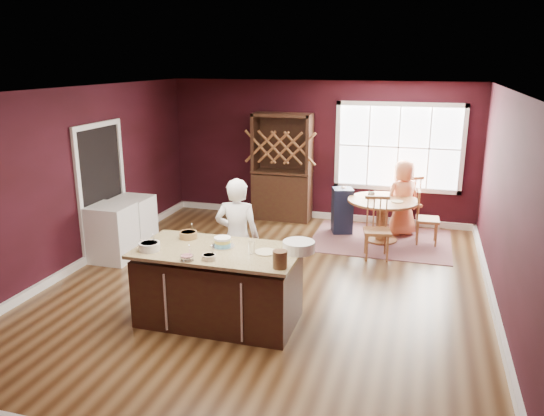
% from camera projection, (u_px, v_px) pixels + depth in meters
% --- Properties ---
extents(room_shell, '(7.00, 7.00, 7.00)m').
position_uv_depth(room_shell, '(268.00, 193.00, 7.10)').
color(room_shell, brown).
rests_on(room_shell, ground).
extents(window, '(2.36, 0.10, 1.66)m').
position_uv_depth(window, '(398.00, 147.00, 9.86)').
color(window, white).
rests_on(window, room_shell).
extents(doorway, '(0.08, 1.26, 2.13)m').
position_uv_depth(doorway, '(102.00, 191.00, 8.54)').
color(doorway, white).
rests_on(doorway, room_shell).
extents(kitchen_island, '(1.94, 1.02, 0.92)m').
position_uv_depth(kitchen_island, '(219.00, 287.00, 6.37)').
color(kitchen_island, '#351814').
rests_on(kitchen_island, ground).
extents(dining_table, '(1.21, 1.21, 0.75)m').
position_uv_depth(dining_table, '(382.00, 212.00, 9.18)').
color(dining_table, brown).
rests_on(dining_table, ground).
extents(baker, '(0.63, 0.46, 1.62)m').
position_uv_depth(baker, '(237.00, 238.00, 6.99)').
color(baker, white).
rests_on(baker, ground).
extents(layer_cake, '(0.28, 0.28, 0.11)m').
position_uv_depth(layer_cake, '(223.00, 242.00, 6.32)').
color(layer_cake, white).
rests_on(layer_cake, kitchen_island).
extents(bowl_blue, '(0.25, 0.25, 0.09)m').
position_uv_depth(bowl_blue, '(150.00, 246.00, 6.20)').
color(bowl_blue, white).
rests_on(bowl_blue, kitchen_island).
extents(bowl_yellow, '(0.22, 0.22, 0.08)m').
position_uv_depth(bowl_yellow, '(188.00, 235.00, 6.62)').
color(bowl_yellow, olive).
rests_on(bowl_yellow, kitchen_island).
extents(bowl_pink, '(0.16, 0.16, 0.06)m').
position_uv_depth(bowl_pink, '(187.00, 258.00, 5.89)').
color(bowl_pink, silver).
rests_on(bowl_pink, kitchen_island).
extents(bowl_olive, '(0.16, 0.16, 0.06)m').
position_uv_depth(bowl_olive, '(209.00, 257.00, 5.91)').
color(bowl_olive, beige).
rests_on(bowl_olive, kitchen_island).
extents(drinking_glass, '(0.08, 0.08, 0.15)m').
position_uv_depth(drinking_glass, '(252.00, 247.00, 6.09)').
color(drinking_glass, white).
rests_on(drinking_glass, kitchen_island).
extents(dinner_plate, '(0.26, 0.26, 0.02)m').
position_uv_depth(dinner_plate, '(266.00, 252.00, 6.13)').
color(dinner_plate, '#F2EDC2').
rests_on(dinner_plate, kitchen_island).
extents(white_tub, '(0.37, 0.37, 0.13)m').
position_uv_depth(white_tub, '(299.00, 247.00, 6.14)').
color(white_tub, white).
rests_on(white_tub, kitchen_island).
extents(stoneware_crock, '(0.16, 0.16, 0.19)m').
position_uv_depth(stoneware_crock, '(280.00, 259.00, 5.67)').
color(stoneware_crock, '#443218').
rests_on(stoneware_crock, kitchen_island).
extents(toy_figurine, '(0.05, 0.05, 0.08)m').
position_uv_depth(toy_figurine, '(275.00, 260.00, 5.79)').
color(toy_figurine, yellow).
rests_on(toy_figurine, kitchen_island).
extents(rug, '(2.39, 1.85, 0.01)m').
position_uv_depth(rug, '(381.00, 240.00, 9.32)').
color(rug, brown).
rests_on(rug, ground).
extents(chair_east, '(0.40, 0.42, 0.96)m').
position_uv_depth(chair_east, '(428.00, 217.00, 9.05)').
color(chair_east, brown).
rests_on(chair_east, ground).
extents(chair_south, '(0.48, 0.47, 1.00)m').
position_uv_depth(chair_south, '(377.00, 228.00, 8.38)').
color(chair_south, brown).
rests_on(chair_south, ground).
extents(chair_north, '(0.60, 0.59, 1.04)m').
position_uv_depth(chair_north, '(406.00, 202.00, 9.87)').
color(chair_north, '#986623').
rests_on(chair_north, ground).
extents(seated_woman, '(0.80, 0.75, 1.37)m').
position_uv_depth(seated_woman, '(403.00, 198.00, 9.46)').
color(seated_woman, '#E68051').
rests_on(seated_woman, ground).
extents(high_chair, '(0.44, 0.44, 0.87)m').
position_uv_depth(high_chair, '(342.00, 210.00, 9.65)').
color(high_chair, '#202642').
rests_on(high_chair, ground).
extents(toddler, '(0.18, 0.14, 0.26)m').
position_uv_depth(toddler, '(343.00, 189.00, 9.63)').
color(toddler, '#8CA5BF').
rests_on(toddler, high_chair).
extents(table_plate, '(0.20, 0.20, 0.02)m').
position_uv_depth(table_plate, '(397.00, 201.00, 8.97)').
color(table_plate, beige).
rests_on(table_plate, dining_table).
extents(table_cup, '(0.14, 0.14, 0.10)m').
position_uv_depth(table_cup, '(371.00, 195.00, 9.26)').
color(table_cup, beige).
rests_on(table_cup, dining_table).
extents(hutch, '(1.14, 0.48, 2.09)m').
position_uv_depth(hutch, '(282.00, 167.00, 10.34)').
color(hutch, '#371F14').
rests_on(hutch, ground).
extents(washer, '(0.62, 0.60, 0.90)m').
position_uv_depth(washer, '(112.00, 233.00, 8.31)').
color(washer, silver).
rests_on(washer, ground).
extents(dryer, '(0.60, 0.58, 0.87)m').
position_uv_depth(dryer, '(134.00, 222.00, 8.91)').
color(dryer, white).
rests_on(dryer, ground).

